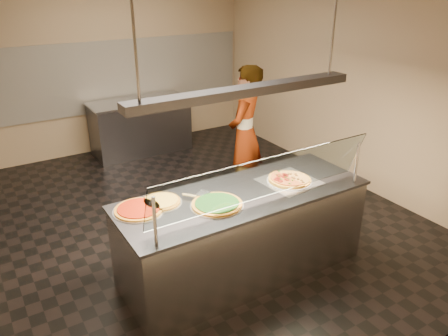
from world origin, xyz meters
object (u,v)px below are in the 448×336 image
perforated_tray (289,181)px  worker (245,134)px  half_pizza_sausage (297,177)px  prep_table (141,126)px  heat_lamp_housing (246,91)px  half_pizza_pepperoni (281,181)px  pizza_spinach (217,204)px  pizza_spatula (195,194)px  sneeze_guard (266,178)px  pizza_tomato (139,209)px  serving_counter (243,233)px  pizza_cheese (161,201)px

perforated_tray → worker: (0.45, 1.47, -0.01)m
half_pizza_sausage → prep_table: bearing=93.5°
perforated_tray → heat_lamp_housing: 1.15m
half_pizza_pepperoni → heat_lamp_housing: size_ratio=0.20×
pizza_spinach → pizza_spatula: 0.27m
pizza_spinach → worker: size_ratio=0.27×
sneeze_guard → half_pizza_sausage: size_ratio=5.05×
perforated_tray → pizza_spinach: pizza_spinach is taller
heat_lamp_housing → perforated_tray: bearing=-2.8°
pizza_tomato → half_pizza_pepperoni: bearing=-9.2°
serving_counter → half_pizza_pepperoni: size_ratio=5.58×
serving_counter → worker: (0.99, 1.45, 0.46)m
perforated_tray → heat_lamp_housing: size_ratio=0.25×
prep_table → heat_lamp_housing: bearing=-96.1°
half_pizza_pepperoni → heat_lamp_housing: bearing=176.7°
half_pizza_pepperoni → pizza_tomato: bearing=170.8°
worker → pizza_tomato: bearing=-5.6°
half_pizza_pepperoni → half_pizza_sausage: 0.21m
pizza_spinach → pizza_spatula: bearing=109.4°
sneeze_guard → pizza_tomato: size_ratio=4.92×
perforated_tray → worker: size_ratio=0.31×
pizza_cheese → prep_table: (1.19, 3.60, -0.48)m
half_pizza_sausage → pizza_spinach: 1.01m
perforated_tray → half_pizza_pepperoni: half_pizza_pepperoni is taller
serving_counter → prep_table: bearing=83.9°
sneeze_guard → heat_lamp_housing: 0.80m
half_pizza_sausage → heat_lamp_housing: 1.19m
perforated_tray → half_pizza_sausage: (0.10, 0.00, 0.02)m
half_pizza_pepperoni → pizza_tomato: 1.47m
half_pizza_pepperoni → pizza_spatula: 0.91m
pizza_tomato → sneeze_guard: bearing=-28.7°
pizza_spinach → pizza_tomato: bearing=156.3°
pizza_tomato → worker: (2.01, 1.24, -0.02)m
half_pizza_pepperoni → pizza_spinach: half_pizza_pepperoni is taller
serving_counter → heat_lamp_housing: heat_lamp_housing is taller
perforated_tray → pizza_cheese: (-1.32, 0.27, 0.01)m
serving_counter → pizza_spinach: pizza_spinach is taller
serving_counter → pizza_cheese: bearing=162.3°
sneeze_guard → worker: 2.07m
half_pizza_pepperoni → pizza_tomato: (-1.46, 0.24, -0.02)m
sneeze_guard → heat_lamp_housing: heat_lamp_housing is taller
pizza_cheese → pizza_tomato: 0.24m
pizza_spinach → prep_table: (0.77, 3.92, -0.48)m
perforated_tray → half_pizza_pepperoni: (-0.11, 0.00, 0.03)m
serving_counter → pizza_spinach: 0.60m
pizza_spatula → serving_counter: bearing=-21.9°
half_pizza_pepperoni → pizza_cheese: size_ratio=1.16×
perforated_tray → pizza_tomato: (-1.56, 0.24, 0.01)m
half_pizza_pepperoni → prep_table: 3.90m
sneeze_guard → perforated_tray: 0.70m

